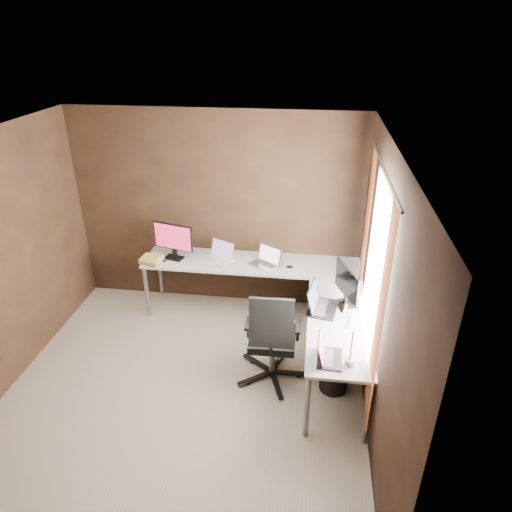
{
  "coord_description": "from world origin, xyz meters",
  "views": [
    {
      "loc": [
        1.19,
        -3.39,
        3.36
      ],
      "look_at": [
        0.61,
        0.95,
        1.1
      ],
      "focal_mm": 32.0,
      "sensor_mm": 36.0,
      "label": 1
    }
  ],
  "objects_px": {
    "laptop_silver": "(267,261)",
    "book_stack": "(152,260)",
    "monitor_right": "(347,284)",
    "laptop_white": "(220,256)",
    "wastebasket": "(334,375)",
    "drawer_pedestal": "(327,313)",
    "desk_lamp": "(345,327)",
    "office_chair": "(272,354)",
    "laptop_black_small": "(326,355)",
    "monitor_left": "(173,239)",
    "laptop_black_big": "(319,304)"
  },
  "relations": [
    {
      "from": "laptop_silver",
      "to": "book_stack",
      "type": "height_order",
      "value": "laptop_silver"
    },
    {
      "from": "monitor_right",
      "to": "laptop_silver",
      "type": "height_order",
      "value": "monitor_right"
    },
    {
      "from": "laptop_white",
      "to": "wastebasket",
      "type": "relative_size",
      "value": 1.22
    },
    {
      "from": "drawer_pedestal",
      "to": "monitor_right",
      "type": "bearing_deg",
      "value": -71.51
    },
    {
      "from": "drawer_pedestal",
      "to": "monitor_right",
      "type": "xyz_separation_m",
      "value": [
        0.15,
        -0.45,
        0.67
      ]
    },
    {
      "from": "desk_lamp",
      "to": "office_chair",
      "type": "distance_m",
      "value": 1.12
    },
    {
      "from": "laptop_white",
      "to": "office_chair",
      "type": "bearing_deg",
      "value": -30.78
    },
    {
      "from": "drawer_pedestal",
      "to": "laptop_black_small",
      "type": "distance_m",
      "value": 1.43
    },
    {
      "from": "laptop_white",
      "to": "desk_lamp",
      "type": "xyz_separation_m",
      "value": [
        1.44,
        -1.71,
        0.3
      ]
    },
    {
      "from": "laptop_white",
      "to": "laptop_black_small",
      "type": "relative_size",
      "value": 1.28
    },
    {
      "from": "laptop_silver",
      "to": "monitor_left",
      "type": "bearing_deg",
      "value": -148.91
    },
    {
      "from": "wastebasket",
      "to": "laptop_white",
      "type": "bearing_deg",
      "value": 137.84
    },
    {
      "from": "desk_lamp",
      "to": "book_stack",
      "type": "bearing_deg",
      "value": 170.07
    },
    {
      "from": "monitor_left",
      "to": "laptop_white",
      "type": "xyz_separation_m",
      "value": [
        0.57,
        0.04,
        -0.21
      ]
    },
    {
      "from": "laptop_black_small",
      "to": "book_stack",
      "type": "xyz_separation_m",
      "value": [
        -2.11,
        1.53,
        -0.01
      ]
    },
    {
      "from": "drawer_pedestal",
      "to": "laptop_black_big",
      "type": "distance_m",
      "value": 0.75
    },
    {
      "from": "office_chair",
      "to": "wastebasket",
      "type": "relative_size",
      "value": 3.31
    },
    {
      "from": "book_stack",
      "to": "wastebasket",
      "type": "bearing_deg",
      "value": -26.03
    },
    {
      "from": "drawer_pedestal",
      "to": "desk_lamp",
      "type": "relative_size",
      "value": 1.09
    },
    {
      "from": "monitor_left",
      "to": "wastebasket",
      "type": "height_order",
      "value": "monitor_left"
    },
    {
      "from": "monitor_left",
      "to": "laptop_black_big",
      "type": "height_order",
      "value": "monitor_left"
    },
    {
      "from": "desk_lamp",
      "to": "office_chair",
      "type": "relative_size",
      "value": 0.51
    },
    {
      "from": "laptop_white",
      "to": "laptop_silver",
      "type": "bearing_deg",
      "value": 19.75
    },
    {
      "from": "laptop_white",
      "to": "wastebasket",
      "type": "xyz_separation_m",
      "value": [
        1.42,
        -1.29,
        -0.61
      ]
    },
    {
      "from": "drawer_pedestal",
      "to": "monitor_right",
      "type": "distance_m",
      "value": 0.82
    },
    {
      "from": "laptop_black_big",
      "to": "desk_lamp",
      "type": "xyz_separation_m",
      "value": [
        0.2,
        -0.77,
        0.29
      ]
    },
    {
      "from": "laptop_black_big",
      "to": "laptop_silver",
      "type": "bearing_deg",
      "value": 46.32
    },
    {
      "from": "laptop_silver",
      "to": "book_stack",
      "type": "bearing_deg",
      "value": -142.04
    },
    {
      "from": "laptop_white",
      "to": "laptop_black_big",
      "type": "distance_m",
      "value": 1.55
    },
    {
      "from": "laptop_black_big",
      "to": "monitor_right",
      "type": "bearing_deg",
      "value": -57.28
    },
    {
      "from": "office_chair",
      "to": "laptop_silver",
      "type": "bearing_deg",
      "value": 98.39
    },
    {
      "from": "laptop_silver",
      "to": "book_stack",
      "type": "relative_size",
      "value": 1.33
    },
    {
      "from": "wastebasket",
      "to": "monitor_left",
      "type": "bearing_deg",
      "value": 147.84
    },
    {
      "from": "laptop_white",
      "to": "laptop_black_small",
      "type": "height_order",
      "value": "laptop_white"
    },
    {
      "from": "laptop_silver",
      "to": "wastebasket",
      "type": "distance_m",
      "value": 1.6
    },
    {
      "from": "monitor_left",
      "to": "desk_lamp",
      "type": "relative_size",
      "value": 0.93
    },
    {
      "from": "laptop_white",
      "to": "office_chair",
      "type": "height_order",
      "value": "office_chair"
    },
    {
      "from": "monitor_left",
      "to": "laptop_black_big",
      "type": "xyz_separation_m",
      "value": [
        1.8,
        -0.9,
        -0.2
      ]
    },
    {
      "from": "laptop_silver",
      "to": "wastebasket",
      "type": "relative_size",
      "value": 1.26
    },
    {
      "from": "laptop_black_big",
      "to": "wastebasket",
      "type": "height_order",
      "value": "laptop_black_big"
    },
    {
      "from": "office_chair",
      "to": "wastebasket",
      "type": "height_order",
      "value": "office_chair"
    },
    {
      "from": "laptop_silver",
      "to": "desk_lamp",
      "type": "relative_size",
      "value": 0.75
    },
    {
      "from": "drawer_pedestal",
      "to": "book_stack",
      "type": "relative_size",
      "value": 1.93
    },
    {
      "from": "drawer_pedestal",
      "to": "laptop_white",
      "type": "relative_size",
      "value": 1.51
    },
    {
      "from": "laptop_black_big",
      "to": "laptop_black_small",
      "type": "height_order",
      "value": "laptop_black_big"
    },
    {
      "from": "drawer_pedestal",
      "to": "wastebasket",
      "type": "relative_size",
      "value": 1.83
    },
    {
      "from": "drawer_pedestal",
      "to": "wastebasket",
      "type": "xyz_separation_m",
      "value": [
        0.07,
        -0.91,
        -0.14
      ]
    },
    {
      "from": "laptop_black_small",
      "to": "desk_lamp",
      "type": "distance_m",
      "value": 0.33
    },
    {
      "from": "monitor_right",
      "to": "laptop_silver",
      "type": "bearing_deg",
      "value": 28.48
    },
    {
      "from": "laptop_black_big",
      "to": "wastebasket",
      "type": "distance_m",
      "value": 0.74
    }
  ]
}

